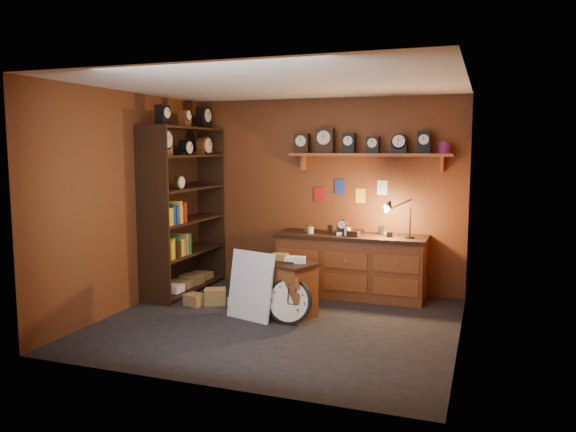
# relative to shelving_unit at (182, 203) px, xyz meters

# --- Properties ---
(floor) EXTENTS (4.00, 4.00, 0.00)m
(floor) POSITION_rel_shelving_unit_xyz_m (1.79, -0.98, -1.25)
(floor) COLOR black
(floor) RESTS_ON ground
(room_shell) EXTENTS (4.02, 3.62, 2.71)m
(room_shell) POSITION_rel_shelving_unit_xyz_m (1.84, -0.87, 0.47)
(room_shell) COLOR brown
(room_shell) RESTS_ON ground
(shelving_unit) EXTENTS (0.47, 1.60, 2.58)m
(shelving_unit) POSITION_rel_shelving_unit_xyz_m (0.00, 0.00, 0.00)
(shelving_unit) COLOR black
(shelving_unit) RESTS_ON ground
(workbench) EXTENTS (2.03, 0.66, 1.36)m
(workbench) POSITION_rel_shelving_unit_xyz_m (2.30, 0.49, -0.78)
(workbench) COLOR brown
(workbench) RESTS_ON ground
(low_cabinet) EXTENTS (0.71, 0.66, 0.74)m
(low_cabinet) POSITION_rel_shelving_unit_xyz_m (1.83, -0.68, -0.89)
(low_cabinet) COLOR brown
(low_cabinet) RESTS_ON ground
(big_round_clock) EXTENTS (0.53, 0.17, 0.53)m
(big_round_clock) POSITION_rel_shelving_unit_xyz_m (1.92, -0.93, -0.99)
(big_round_clock) COLOR black
(big_round_clock) RESTS_ON ground
(white_panel) EXTENTS (0.64, 0.34, 0.82)m
(white_panel) POSITION_rel_shelving_unit_xyz_m (1.43, -0.91, -1.25)
(white_panel) COLOR silver
(white_panel) RESTS_ON ground
(mini_fridge) EXTENTS (0.45, 0.47, 0.44)m
(mini_fridge) POSITION_rel_shelving_unit_xyz_m (1.27, 0.38, -1.03)
(mini_fridge) COLOR silver
(mini_fridge) RESTS_ON ground
(floor_box_a) EXTENTS (0.28, 0.25, 0.15)m
(floor_box_a) POSITION_rel_shelving_unit_xyz_m (0.52, -0.63, -1.18)
(floor_box_a) COLOR olive
(floor_box_a) RESTS_ON ground
(floor_box_b) EXTENTS (0.28, 0.29, 0.11)m
(floor_box_b) POSITION_rel_shelving_unit_xyz_m (1.07, -0.47, -1.20)
(floor_box_b) COLOR white
(floor_box_b) RESTS_ON ground
(floor_box_c) EXTENTS (0.34, 0.32, 0.20)m
(floor_box_c) POSITION_rel_shelving_unit_xyz_m (0.75, -0.50, -1.15)
(floor_box_c) COLOR olive
(floor_box_c) RESTS_ON ground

